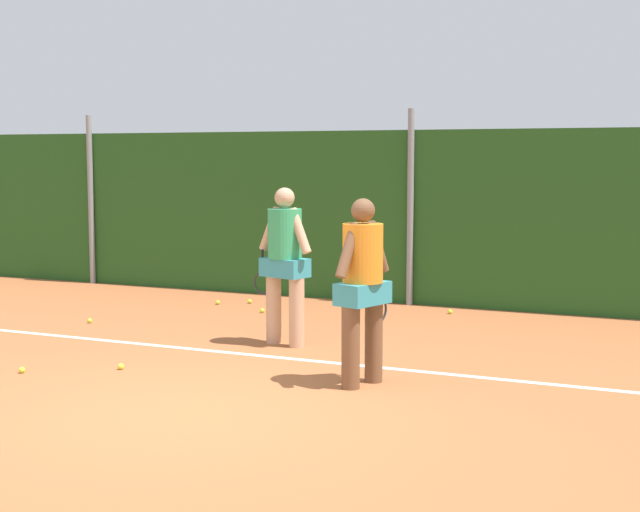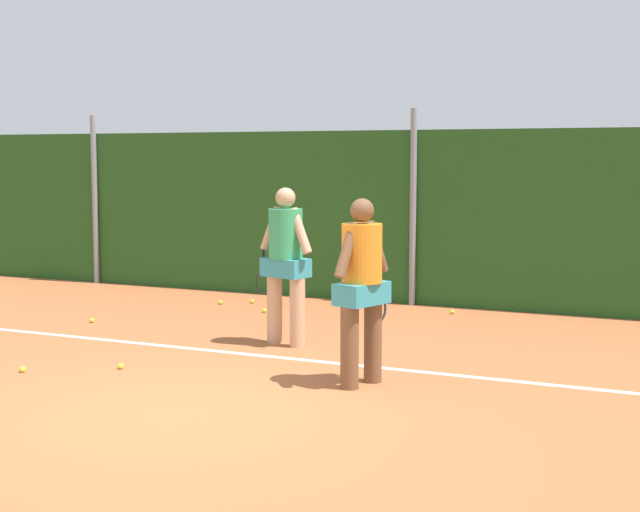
% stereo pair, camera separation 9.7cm
% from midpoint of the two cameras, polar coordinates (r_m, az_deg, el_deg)
% --- Properties ---
extents(ground_plane, '(31.69, 31.69, 0.00)m').
position_cam_midpoint_polar(ground_plane, '(10.00, -2.77, -6.89)').
color(ground_plane, '#A85B33').
extents(hedge_fence_backdrop, '(20.60, 0.25, 2.66)m').
position_cam_midpoint_polar(hedge_fence_backdrop, '(14.09, 5.67, 2.41)').
color(hedge_fence_backdrop, '#23511E').
rests_on(hedge_fence_backdrop, ground_plane).
extents(fence_post_left, '(0.10, 0.10, 2.98)m').
position_cam_midpoint_polar(fence_post_left, '(16.75, -14.27, 3.41)').
color(fence_post_left, gray).
rests_on(fence_post_left, ground_plane).
extents(fence_post_center, '(0.10, 0.10, 2.98)m').
position_cam_midpoint_polar(fence_post_center, '(13.91, 5.46, 3.02)').
color(fence_post_center, gray).
rests_on(fence_post_center, ground_plane).
extents(court_baseline_paint, '(15.05, 0.10, 0.01)m').
position_cam_midpoint_polar(court_baseline_paint, '(10.32, -1.85, -6.44)').
color(court_baseline_paint, white).
rests_on(court_baseline_paint, ground_plane).
extents(player_foreground_near, '(0.47, 0.83, 1.86)m').
position_cam_midpoint_polar(player_foreground_near, '(9.01, 2.38, -1.59)').
color(player_foreground_near, brown).
rests_on(player_foreground_near, ground_plane).
extents(player_midcourt, '(0.85, 0.46, 1.90)m').
position_cam_midpoint_polar(player_midcourt, '(10.93, -2.48, -0.09)').
color(player_midcourt, tan).
rests_on(player_midcourt, ground_plane).
extents(tennis_ball_0, '(0.07, 0.07, 0.07)m').
position_cam_midpoint_polar(tennis_ball_0, '(13.34, 7.91, -3.46)').
color(tennis_ball_0, '#CCDB33').
rests_on(tennis_ball_0, ground_plane).
extents(tennis_ball_5, '(0.07, 0.07, 0.07)m').
position_cam_midpoint_polar(tennis_ball_5, '(14.12, -6.60, -2.89)').
color(tennis_ball_5, '#CCDB33').
rests_on(tennis_ball_5, ground_plane).
extents(tennis_ball_6, '(0.07, 0.07, 0.07)m').
position_cam_midpoint_polar(tennis_ball_6, '(10.07, -12.60, -6.75)').
color(tennis_ball_6, '#CCDB33').
rests_on(tennis_ball_6, ground_plane).
extents(tennis_ball_8, '(0.07, 0.07, 0.07)m').
position_cam_midpoint_polar(tennis_ball_8, '(10.19, -18.37, -6.77)').
color(tennis_ball_8, '#CCDB33').
rests_on(tennis_ball_8, ground_plane).
extents(tennis_ball_9, '(0.07, 0.07, 0.07)m').
position_cam_midpoint_polar(tennis_ball_9, '(14.17, -4.61, -2.84)').
color(tennis_ball_9, '#CCDB33').
rests_on(tennis_ball_9, ground_plane).
extents(tennis_ball_10, '(0.07, 0.07, 0.07)m').
position_cam_midpoint_polar(tennis_ball_10, '(12.90, -14.39, -3.93)').
color(tennis_ball_10, '#CCDB33').
rests_on(tennis_ball_10, ground_plane).
extents(tennis_ball_11, '(0.07, 0.07, 0.07)m').
position_cam_midpoint_polar(tennis_ball_11, '(13.32, -3.84, -3.42)').
color(tennis_ball_11, '#CCDB33').
rests_on(tennis_ball_11, ground_plane).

